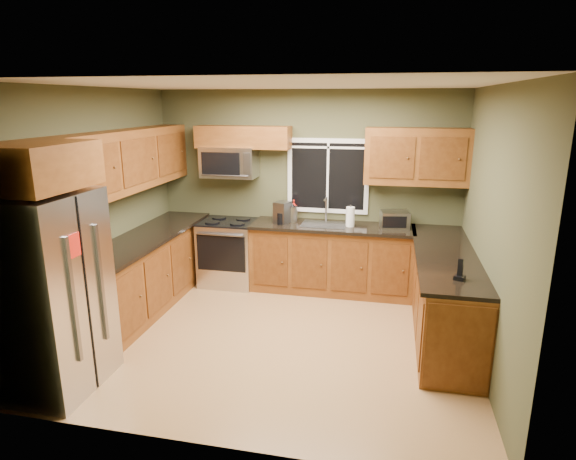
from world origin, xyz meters
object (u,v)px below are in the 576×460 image
at_px(range, 229,252).
at_px(coffee_maker, 282,213).
at_px(microwave, 229,162).
at_px(toaster_oven, 395,220).
at_px(refrigerator, 51,294).
at_px(soap_bottle_a, 294,210).
at_px(soap_bottle_c, 286,215).
at_px(cordless_phone, 460,273).
at_px(kettle, 292,213).
at_px(paper_towel_roll, 350,217).

distance_m(range, coffee_maker, 0.99).
height_order(microwave, toaster_oven, microwave).
height_order(refrigerator, soap_bottle_a, refrigerator).
bearing_deg(refrigerator, soap_bottle_c, 62.79).
relative_size(soap_bottle_a, cordless_phone, 1.38).
height_order(kettle, soap_bottle_a, soap_bottle_a).
height_order(range, soap_bottle_c, soap_bottle_c).
relative_size(refrigerator, soap_bottle_a, 6.37).
distance_m(microwave, paper_towel_roll, 1.83).
xyz_separation_m(refrigerator, toaster_oven, (2.96, 2.80, 0.15)).
bearing_deg(coffee_maker, microwave, 168.55).
relative_size(range, kettle, 3.59).
bearing_deg(microwave, soap_bottle_a, 3.43).
xyz_separation_m(range, soap_bottle_a, (0.90, 0.19, 0.61)).
xyz_separation_m(range, cordless_phone, (2.87, -1.76, 0.53)).
relative_size(microwave, coffee_maker, 2.58).
distance_m(soap_bottle_c, cordless_phone, 2.80).
distance_m(refrigerator, paper_towel_roll, 3.66).
relative_size(range, microwave, 1.23).
height_order(coffee_maker, soap_bottle_a, coffee_maker).
bearing_deg(paper_towel_roll, soap_bottle_c, 171.68).
height_order(microwave, coffee_maker, microwave).
height_order(microwave, kettle, microwave).
xyz_separation_m(paper_towel_roll, cordless_phone, (1.17, -1.75, -0.07)).
bearing_deg(coffee_maker, range, 178.33).
distance_m(refrigerator, cordless_phone, 3.70).
bearing_deg(paper_towel_roll, cordless_phone, -56.34).
bearing_deg(paper_towel_roll, refrigerator, -130.83).
xyz_separation_m(toaster_oven, cordless_phone, (0.60, -1.79, -0.05)).
bearing_deg(range, soap_bottle_c, 9.03).
relative_size(coffee_maker, paper_towel_roll, 1.01).
relative_size(refrigerator, range, 1.92).
bearing_deg(coffee_maker, paper_towel_roll, 1.15).
bearing_deg(cordless_phone, range, 148.48).
relative_size(toaster_oven, paper_towel_roll, 1.37).
xyz_separation_m(toaster_oven, paper_towel_roll, (-0.57, -0.04, 0.02)).
bearing_deg(soap_bottle_c, toaster_oven, -3.70).
distance_m(paper_towel_roll, soap_bottle_a, 0.82).
bearing_deg(soap_bottle_a, microwave, -176.57).
distance_m(soap_bottle_a, soap_bottle_c, 0.14).
xyz_separation_m(kettle, paper_towel_roll, (0.80, -0.10, 0.01)).
relative_size(paper_towel_roll, soap_bottle_a, 1.03).
xyz_separation_m(refrigerator, coffee_maker, (1.47, 2.75, 0.18)).
bearing_deg(soap_bottle_c, kettle, -16.53).
bearing_deg(refrigerator, soap_bottle_a, 61.77).
xyz_separation_m(microwave, kettle, (0.90, -0.04, -0.67)).
bearing_deg(soap_bottle_a, kettle, -91.83).
height_order(refrigerator, kettle, refrigerator).
height_order(kettle, soap_bottle_c, kettle).
height_order(toaster_oven, paper_towel_roll, paper_towel_roll).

